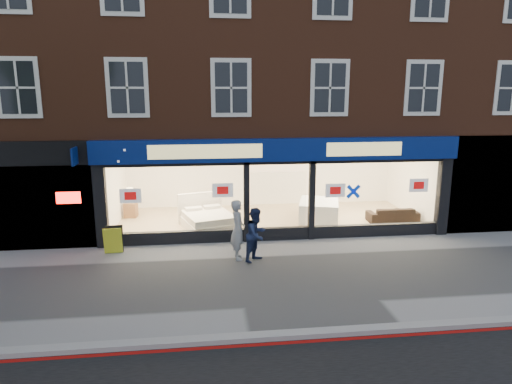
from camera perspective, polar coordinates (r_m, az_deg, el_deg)
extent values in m
plane|color=gray|center=(12.07, 5.36, -10.52)|extent=(120.00, 120.00, 0.00)
cube|color=#8C0A07|center=(9.38, 9.54, -17.78)|extent=(60.00, 0.10, 0.01)
cube|color=gray|center=(9.52, 9.20, -16.91)|extent=(60.00, 0.25, 0.12)
cube|color=tan|center=(16.93, 1.63, -3.47)|extent=(11.00, 4.50, 0.10)
cube|color=brown|center=(18.11, 0.91, 18.67)|extent=(19.00, 8.00, 6.70)
cube|color=navy|center=(14.05, 3.14, 5.30)|extent=(11.40, 0.28, 0.70)
cube|color=black|center=(14.83, 2.88, -5.20)|extent=(11.00, 0.18, 0.40)
cube|color=black|center=(14.63, -18.81, -1.64)|extent=(0.35, 0.30, 2.60)
cube|color=black|center=(16.35, 22.30, -0.47)|extent=(0.35, 0.30, 2.60)
cube|color=white|center=(14.25, -10.01, -0.91)|extent=(4.20, 0.02, 2.10)
cube|color=white|center=(15.31, 15.06, -0.21)|extent=(4.20, 0.02, 2.10)
cube|color=white|center=(14.74, 2.80, -1.48)|extent=(1.80, 0.02, 2.10)
cube|color=silver|center=(18.81, 0.65, 2.07)|extent=(11.00, 0.20, 2.60)
cube|color=#FFEAC6|center=(16.41, 1.69, 5.12)|extent=(11.00, 4.50, 0.12)
cube|color=black|center=(15.37, -26.39, -0.29)|extent=(3.80, 0.60, 3.30)
cube|color=#FF140C|center=(14.69, -22.40, -0.67)|extent=(0.70, 0.04, 0.35)
cube|color=black|center=(17.46, 27.91, 0.96)|extent=(4.00, 0.40, 3.30)
cube|color=white|center=(15.69, -5.93, -4.04)|extent=(2.00, 2.17, 0.31)
cube|color=white|center=(15.61, -5.95, -3.09)|extent=(1.92, 2.08, 0.22)
cube|color=white|center=(16.47, -7.02, -1.89)|extent=(1.57, 0.59, 1.08)
cube|color=white|center=(16.07, -7.83, -2.08)|extent=(0.64, 0.45, 0.11)
cube|color=white|center=(16.27, -5.57, -1.84)|extent=(0.64, 0.45, 0.11)
cube|color=brown|center=(17.65, -15.38, -2.16)|extent=(0.50, 0.50, 0.55)
cube|color=white|center=(16.94, 7.84, -3.00)|extent=(1.80, 2.05, 0.23)
cube|color=white|center=(16.88, 7.86, -2.25)|extent=(1.80, 2.05, 0.23)
cube|color=white|center=(16.82, 7.88, -1.50)|extent=(1.80, 2.05, 0.23)
imported|color=black|center=(17.17, 16.70, -2.69)|extent=(1.81, 0.73, 0.53)
cube|color=gold|center=(14.19, -17.39, -5.72)|extent=(0.56, 0.38, 0.82)
imported|color=#94969B|center=(12.98, -2.29, -4.72)|extent=(0.46, 0.66, 1.73)
imported|color=#172142|center=(12.85, 0.05, -5.34)|extent=(0.94, 0.95, 1.54)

